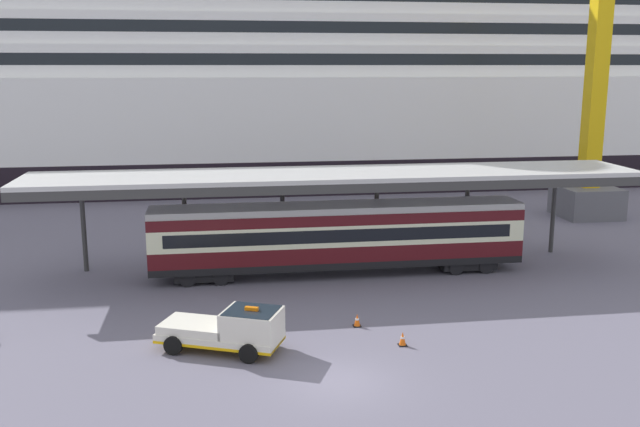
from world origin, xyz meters
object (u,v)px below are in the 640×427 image
at_px(traffic_cone_near, 357,320).
at_px(traffic_cone_mid, 403,339).
at_px(cruise_ship, 64,49).
at_px(train_carriage, 338,235).
at_px(service_truck, 231,328).

xyz_separation_m(traffic_cone_near, traffic_cone_mid, (1.48, -2.52, 0.01)).
relative_size(cruise_ship, traffic_cone_near, 278.49).
xyz_separation_m(train_carriage, traffic_cone_near, (-0.55, -8.31, -2.00)).
xyz_separation_m(cruise_ship, traffic_cone_near, (21.20, -46.88, -13.13)).
bearing_deg(traffic_cone_mid, service_truck, 175.87).
bearing_deg(traffic_cone_near, train_carriage, 86.18).
bearing_deg(train_carriage, service_truck, -121.68).
distance_m(service_truck, traffic_cone_mid, 7.33).
height_order(cruise_ship, traffic_cone_near, cruise_ship).
bearing_deg(cruise_ship, service_truck, -72.51).
relative_size(traffic_cone_near, traffic_cone_mid, 0.97).
bearing_deg(traffic_cone_mid, train_carriage, 94.88).
distance_m(cruise_ship, service_truck, 52.72).
relative_size(cruise_ship, service_truck, 30.42).
height_order(service_truck, traffic_cone_near, service_truck).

